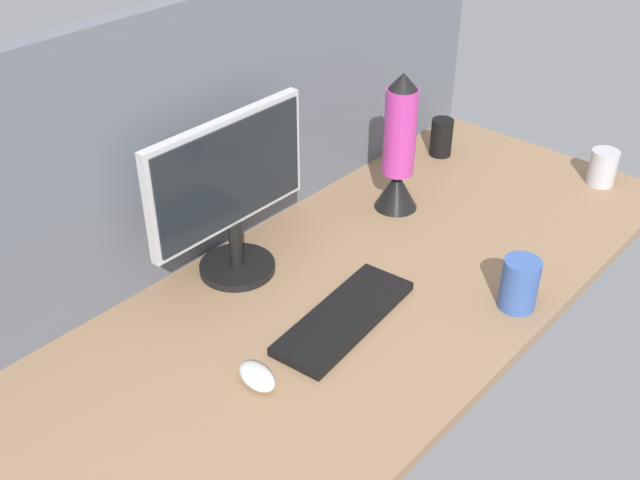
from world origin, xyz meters
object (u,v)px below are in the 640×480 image
object	(u,v)px
monitor	(230,190)
mug_steel	(603,167)
mug_black_travel	(441,137)
keyboard	(344,317)
mouse	(257,376)
lava_lamp	(399,154)
mug_ceramic_blue	(520,283)

from	to	relation	value
monitor	mug_steel	distance (cm)	109.39
mug_steel	mug_black_travel	xyz separation A→B (cm)	(-15.14, 44.11, 0.64)
keyboard	mug_black_travel	bearing A→B (deg)	14.31
mouse	lava_lamp	distance (cm)	76.08
mug_black_travel	keyboard	bearing A→B (deg)	-160.08
mug_ceramic_blue	lava_lamp	bearing A→B (deg)	70.09
mouse	mug_black_travel	distance (cm)	109.51
mouse	mug_steel	bearing A→B (deg)	2.47
mug_ceramic_blue	lava_lamp	size ratio (longest dim) A/B	0.32
keyboard	mug_ceramic_blue	xyz separation A→B (cm)	(29.52, -25.29, 5.12)
keyboard	mouse	xyz separation A→B (cm)	(-25.86, 0.64, 0.70)
keyboard	mug_black_travel	xyz separation A→B (cm)	(79.86, 28.94, 4.70)
keyboard	mouse	distance (cm)	25.88
mug_steel	mug_black_travel	bearing A→B (deg)	108.94
keyboard	lava_lamp	distance (cm)	52.72
monitor	mug_ceramic_blue	bearing A→B (deg)	-60.82
keyboard	lava_lamp	size ratio (longest dim) A/B	0.98
keyboard	mug_steel	xyz separation A→B (cm)	(94.99, -15.17, 4.06)
keyboard	monitor	bearing A→B (deg)	88.65
keyboard	lava_lamp	world-z (taller)	lava_lamp
mouse	mug_steel	distance (cm)	121.93
mouse	lava_lamp	world-z (taller)	lava_lamp
mouse	mug_ceramic_blue	distance (cm)	61.31
mug_ceramic_blue	mug_steel	size ratio (longest dim) A/B	1.21
monitor	mug_black_travel	distance (cm)	83.83
monitor	keyboard	xyz separation A→B (cm)	(2.37, -31.83, -20.71)
mug_steel	monitor	bearing A→B (deg)	154.24
lava_lamp	mug_steel	bearing A→B (deg)	-36.26
keyboard	mug_steel	world-z (taller)	mug_steel
monitor	mug_ceramic_blue	world-z (taller)	monitor
mug_steel	mouse	bearing A→B (deg)	172.55
mug_ceramic_blue	mug_black_travel	world-z (taller)	mug_ceramic_blue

